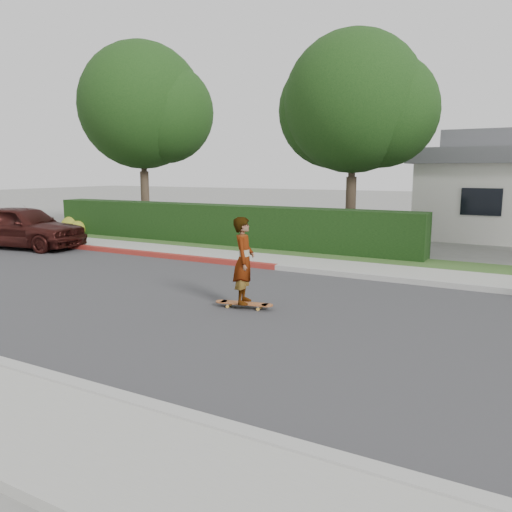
% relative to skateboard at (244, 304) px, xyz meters
% --- Properties ---
extents(ground, '(120.00, 120.00, 0.00)m').
position_rel_skateboard_xyz_m(ground, '(-2.19, -0.23, -0.10)').
color(ground, slate).
rests_on(ground, ground).
extents(road, '(60.00, 8.00, 0.01)m').
position_rel_skateboard_xyz_m(road, '(-2.19, -0.23, -0.10)').
color(road, '#2D2D30').
rests_on(road, ground).
extents(curb_far, '(60.00, 0.20, 0.15)m').
position_rel_skateboard_xyz_m(curb_far, '(-2.19, 3.87, -0.03)').
color(curb_far, '#9E9E99').
rests_on(curb_far, ground).
extents(curb_red_section, '(12.00, 0.21, 0.15)m').
position_rel_skateboard_xyz_m(curb_red_section, '(-7.19, 3.87, -0.03)').
color(curb_red_section, maroon).
rests_on(curb_red_section, ground).
extents(sidewalk_far, '(60.00, 1.60, 0.12)m').
position_rel_skateboard_xyz_m(sidewalk_far, '(-2.19, 4.77, -0.04)').
color(sidewalk_far, gray).
rests_on(sidewalk_far, ground).
extents(planting_strip, '(60.00, 1.60, 0.10)m').
position_rel_skateboard_xyz_m(planting_strip, '(-2.19, 6.37, -0.05)').
color(planting_strip, '#2D4C1E').
rests_on(planting_strip, ground).
extents(hedge, '(15.00, 1.00, 1.50)m').
position_rel_skateboard_xyz_m(hedge, '(-5.19, 6.97, 0.65)').
color(hedge, black).
rests_on(hedge, ground).
extents(flowering_shrub, '(1.40, 1.00, 0.90)m').
position_rel_skateboard_xyz_m(flowering_shrub, '(-12.20, 6.51, 0.23)').
color(flowering_shrub, '#2D4C19').
rests_on(flowering_shrub, ground).
extents(tree_left, '(5.99, 5.21, 8.00)m').
position_rel_skateboard_xyz_m(tree_left, '(-9.71, 8.46, 5.16)').
color(tree_left, '#33261C').
rests_on(tree_left, ground).
extents(tree_center, '(5.66, 4.84, 7.44)m').
position_rel_skateboard_xyz_m(tree_center, '(-0.71, 8.96, 4.80)').
color(tree_center, '#33261C').
rests_on(tree_center, ground).
extents(skateboard, '(1.22, 0.47, 0.11)m').
position_rel_skateboard_xyz_m(skateboard, '(0.00, 0.00, 0.00)').
color(skateboard, gold).
rests_on(skateboard, ground).
extents(skateboarder, '(0.61, 0.73, 1.73)m').
position_rel_skateboard_xyz_m(skateboarder, '(0.00, -0.00, 0.88)').
color(skateboarder, white).
rests_on(skateboarder, skateboard).
extents(car_maroon, '(4.75, 2.50, 1.54)m').
position_rel_skateboard_xyz_m(car_maroon, '(-10.84, 3.11, 0.66)').
color(car_maroon, '#371411').
rests_on(car_maroon, ground).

